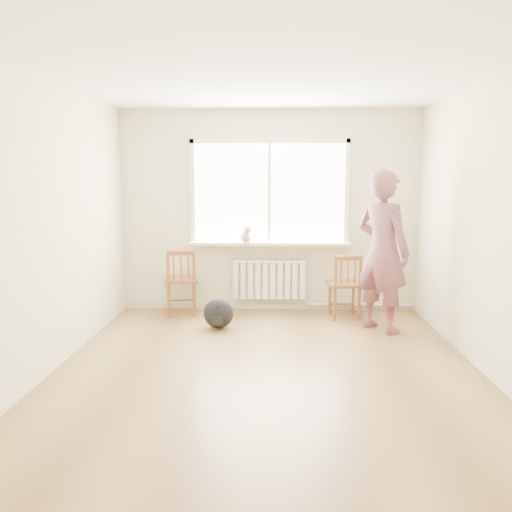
# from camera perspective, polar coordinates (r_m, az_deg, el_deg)

# --- Properties ---
(floor) EXTENTS (4.50, 4.50, 0.00)m
(floor) POSITION_cam_1_polar(r_m,az_deg,el_deg) (4.83, 1.23, -12.81)
(floor) COLOR olive
(floor) RESTS_ON ground
(ceiling) EXTENTS (4.50, 4.50, 0.00)m
(ceiling) POSITION_cam_1_polar(r_m,az_deg,el_deg) (4.60, 1.35, 20.35)
(ceiling) COLOR white
(ceiling) RESTS_ON back_wall
(back_wall) EXTENTS (4.00, 0.01, 2.70)m
(back_wall) POSITION_cam_1_polar(r_m,az_deg,el_deg) (6.76, 1.53, 5.10)
(back_wall) COLOR beige
(back_wall) RESTS_ON ground
(window) EXTENTS (2.12, 0.05, 1.42)m
(window) POSITION_cam_1_polar(r_m,az_deg,el_deg) (6.73, 1.54, 7.74)
(window) COLOR white
(window) RESTS_ON back_wall
(windowsill) EXTENTS (2.15, 0.22, 0.04)m
(windowsill) POSITION_cam_1_polar(r_m,az_deg,el_deg) (6.69, 1.51, 1.45)
(windowsill) COLOR white
(windowsill) RESTS_ON back_wall
(radiator) EXTENTS (1.00, 0.12, 0.55)m
(radiator) POSITION_cam_1_polar(r_m,az_deg,el_deg) (6.79, 1.49, -2.64)
(radiator) COLOR white
(radiator) RESTS_ON back_wall
(heating_pipe) EXTENTS (1.40, 0.04, 0.04)m
(heating_pipe) POSITION_cam_1_polar(r_m,az_deg,el_deg) (7.00, 11.82, -5.49)
(heating_pipe) COLOR silver
(heating_pipe) RESTS_ON back_wall
(baseboard) EXTENTS (4.00, 0.03, 0.08)m
(baseboard) POSITION_cam_1_polar(r_m,az_deg,el_deg) (6.95, 1.49, -5.74)
(baseboard) COLOR beige
(baseboard) RESTS_ON ground
(chair_left) EXTENTS (0.50, 0.49, 0.88)m
(chair_left) POSITION_cam_1_polar(r_m,az_deg,el_deg) (6.64, -8.53, -2.97)
(chair_left) COLOR brown
(chair_left) RESTS_ON floor
(chair_right) EXTENTS (0.45, 0.43, 0.84)m
(chair_right) POSITION_cam_1_polar(r_m,az_deg,el_deg) (6.51, 10.19, -3.43)
(chair_right) COLOR brown
(chair_right) RESTS_ON floor
(person) EXTENTS (0.79, 0.82, 1.89)m
(person) POSITION_cam_1_polar(r_m,az_deg,el_deg) (6.00, 14.26, 0.49)
(person) COLOR #B03A5F
(person) RESTS_ON floor
(cat) EXTENTS (0.22, 0.36, 0.25)m
(cat) POSITION_cam_1_polar(r_m,az_deg,el_deg) (6.60, -1.14, 2.40)
(cat) COLOR beige
(cat) RESTS_ON windowsill
(backpack) EXTENTS (0.41, 0.33, 0.36)m
(backpack) POSITION_cam_1_polar(r_m,az_deg,el_deg) (6.06, -4.31, -6.57)
(backpack) COLOR black
(backpack) RESTS_ON floor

